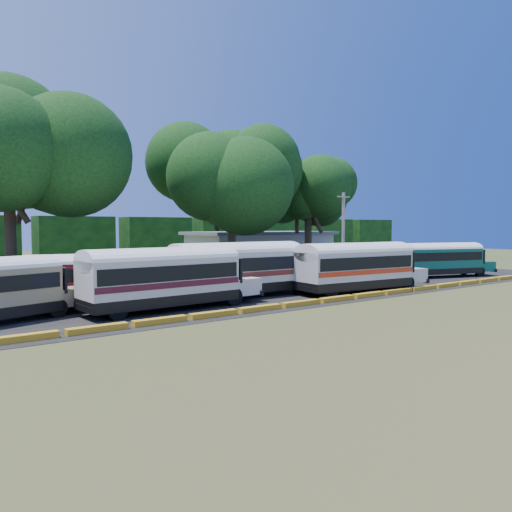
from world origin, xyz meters
TOP-DOWN VIEW (x-y plane):
  - ground at (0.00, 0.00)m, footprint 160.00×160.00m
  - asphalt_strip at (1.00, 12.00)m, footprint 64.00×24.00m
  - curb at (-0.00, 1.00)m, footprint 53.70×0.45m
  - terminal_building at (18.00, 30.00)m, footprint 19.00×9.00m
  - treeline_backdrop at (0.00, 48.00)m, footprint 130.00×4.00m
  - bus_red at (-10.84, 8.28)m, footprint 9.62×4.59m
  - bus_cream_west at (-8.49, 4.39)m, footprint 10.75×3.07m
  - bus_cream_east at (-2.23, 6.01)m, footprint 11.07×2.90m
  - bus_white_red at (5.57, 2.96)m, footprint 10.91×3.55m
  - bus_white_blue at (14.45, 7.53)m, footprint 9.50×4.57m
  - bus_teal at (20.09, 5.63)m, footprint 9.88×5.01m
  - tree_west at (-13.38, 19.31)m, footprint 12.78×12.78m
  - tree_center at (5.89, 18.99)m, footprint 11.17×11.17m
  - tree_east at (17.72, 20.98)m, footprint 8.70×8.70m
  - utility_pole at (13.92, 12.09)m, footprint 1.60×0.30m

SIDE VIEW (x-z plane):
  - ground at x=0.00m, z-range 0.00..0.00m
  - asphalt_strip at x=1.00m, z-range 0.00..0.02m
  - curb at x=0.00m, z-range 0.00..0.30m
  - bus_white_blue at x=14.45m, z-range 0.20..3.23m
  - bus_red at x=-10.84m, z-range 0.23..3.30m
  - bus_teal at x=20.09m, z-range 0.23..3.39m
  - bus_cream_west at x=-8.49m, z-range 0.23..3.73m
  - bus_white_red at x=5.57m, z-range 0.23..3.76m
  - terminal_building at x=18.00m, z-range 0.03..4.03m
  - bus_cream_east at x=-2.23m, z-range 0.24..3.87m
  - treeline_backdrop at x=0.00m, z-range 0.00..6.00m
  - utility_pole at x=13.92m, z-range 0.11..7.93m
  - tree_east at x=17.72m, z-range 2.80..14.89m
  - tree_center at x=5.89m, z-range 2.74..16.48m
  - tree_west at x=-13.38m, z-range 3.07..18.63m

